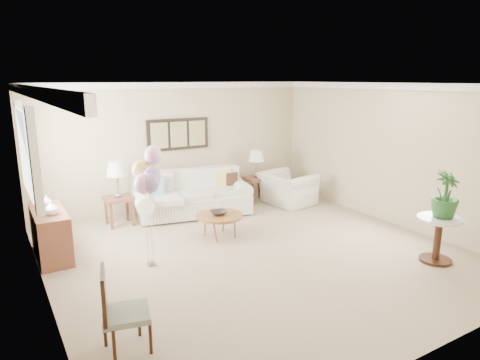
{
  "coord_description": "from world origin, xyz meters",
  "views": [
    {
      "loc": [
        -3.45,
        -5.25,
        2.67
      ],
      "look_at": [
        0.07,
        0.6,
        1.05
      ],
      "focal_mm": 32.0,
      "sensor_mm": 36.0,
      "label": 1
    }
  ],
  "objects_px": {
    "coffee_table": "(220,216)",
    "armchair": "(287,189)",
    "balloon_cluster": "(148,174)",
    "sofa": "(193,197)",
    "accent_chair": "(119,309)"
  },
  "relations": [
    {
      "from": "coffee_table",
      "to": "armchair",
      "type": "xyz_separation_m",
      "value": [
        2.21,
        1.01,
        -0.03
      ]
    },
    {
      "from": "balloon_cluster",
      "to": "sofa",
      "type": "bearing_deg",
      "value": 51.05
    },
    {
      "from": "armchair",
      "to": "balloon_cluster",
      "type": "bearing_deg",
      "value": 105.08
    },
    {
      "from": "coffee_table",
      "to": "balloon_cluster",
      "type": "bearing_deg",
      "value": -159.77
    },
    {
      "from": "accent_chair",
      "to": "armchair",
      "type": "bearing_deg",
      "value": 35.95
    },
    {
      "from": "sofa",
      "to": "armchair",
      "type": "xyz_separation_m",
      "value": [
        2.06,
        -0.4,
        -0.01
      ]
    },
    {
      "from": "coffee_table",
      "to": "balloon_cluster",
      "type": "relative_size",
      "value": 0.46
    },
    {
      "from": "balloon_cluster",
      "to": "accent_chair",
      "type": "bearing_deg",
      "value": -118.24
    },
    {
      "from": "sofa",
      "to": "accent_chair",
      "type": "relative_size",
      "value": 2.84
    },
    {
      "from": "coffee_table",
      "to": "balloon_cluster",
      "type": "xyz_separation_m",
      "value": [
        -1.4,
        -0.52,
        1.0
      ]
    },
    {
      "from": "sofa",
      "to": "accent_chair",
      "type": "height_order",
      "value": "accent_chair"
    },
    {
      "from": "sofa",
      "to": "balloon_cluster",
      "type": "xyz_separation_m",
      "value": [
        -1.55,
        -1.92,
        1.02
      ]
    },
    {
      "from": "sofa",
      "to": "balloon_cluster",
      "type": "bearing_deg",
      "value": -128.95
    },
    {
      "from": "sofa",
      "to": "coffee_table",
      "type": "bearing_deg",
      "value": -96.08
    },
    {
      "from": "coffee_table",
      "to": "accent_chair",
      "type": "bearing_deg",
      "value": -135.69
    }
  ]
}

